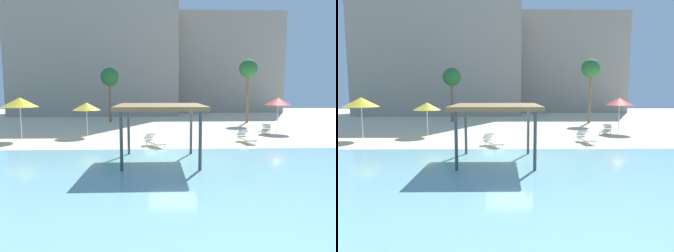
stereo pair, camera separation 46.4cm
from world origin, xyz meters
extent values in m
plane|color=beige|center=(0.00, 0.00, 0.00)|extent=(80.00, 80.00, 0.00)
cube|color=#7AB7C1|center=(0.00, -5.25, 0.02)|extent=(44.00, 13.50, 0.04)
cylinder|color=#42474C|center=(-2.33, 0.24, 1.26)|extent=(0.14, 0.14, 2.52)
cylinder|color=#42474C|center=(0.93, 0.24, 1.26)|extent=(0.14, 0.14, 2.52)
cylinder|color=#42474C|center=(-2.33, -3.02, 1.26)|extent=(0.14, 0.14, 2.52)
cylinder|color=#42474C|center=(0.93, -3.02, 1.26)|extent=(0.14, 0.14, 2.52)
cube|color=olive|center=(-0.70, -1.39, 2.61)|extent=(3.95, 3.95, 0.18)
cylinder|color=silver|center=(-10.08, 5.32, 1.12)|extent=(0.06, 0.06, 2.24)
cone|color=yellow|center=(-10.08, 5.32, 2.56)|extent=(2.36, 2.36, 0.65)
cylinder|color=silver|center=(-6.00, 6.93, 0.95)|extent=(0.06, 0.06, 1.91)
cone|color=yellow|center=(-6.00, 6.93, 2.19)|extent=(2.02, 2.02, 0.56)
cylinder|color=silver|center=(8.86, 8.29, 1.10)|extent=(0.06, 0.06, 2.20)
cone|color=red|center=(8.86, 8.29, 2.49)|extent=(2.08, 2.08, 0.57)
cylinder|color=white|center=(5.24, 2.89, 0.11)|extent=(0.05, 0.05, 0.22)
cylinder|color=white|center=(4.76, 2.84, 0.11)|extent=(0.05, 0.05, 0.22)
cylinder|color=white|center=(5.09, 4.32, 0.11)|extent=(0.05, 0.05, 0.22)
cylinder|color=white|center=(4.62, 4.27, 0.11)|extent=(0.05, 0.05, 0.22)
cube|color=white|center=(4.93, 3.58, 0.27)|extent=(0.78, 1.85, 0.10)
cube|color=white|center=(4.85, 4.32, 0.55)|extent=(0.65, 0.56, 0.40)
cylinder|color=white|center=(7.29, 6.60, 0.11)|extent=(0.05, 0.05, 0.22)
cylinder|color=white|center=(6.89, 6.86, 0.11)|extent=(0.05, 0.05, 0.22)
cylinder|color=white|center=(8.06, 7.82, 0.11)|extent=(0.05, 0.05, 0.22)
cylinder|color=white|center=(7.66, 8.08, 0.11)|extent=(0.05, 0.05, 0.22)
cube|color=white|center=(7.48, 7.34, 0.27)|extent=(1.47, 1.84, 0.10)
cube|color=white|center=(7.87, 7.97, 0.55)|extent=(0.78, 0.75, 0.40)
cylinder|color=white|center=(-0.42, 1.89, 0.11)|extent=(0.05, 0.05, 0.22)
cylinder|color=white|center=(-0.85, 1.67, 0.11)|extent=(0.05, 0.05, 0.22)
cylinder|color=white|center=(-1.06, 3.18, 0.11)|extent=(0.05, 0.05, 0.22)
cylinder|color=white|center=(-1.49, 2.96, 0.11)|extent=(0.05, 0.05, 0.22)
cube|color=white|center=(-0.95, 2.42, 0.27)|extent=(1.34, 1.88, 0.10)
cube|color=white|center=(-1.28, 3.09, 0.55)|extent=(0.76, 0.72, 0.40)
cylinder|color=brown|center=(8.67, 15.71, 2.64)|extent=(0.28, 0.28, 5.29)
sphere|color=#286B33|center=(8.67, 15.71, 5.64)|extent=(1.90, 1.90, 1.90)
cylinder|color=brown|center=(-5.74, 16.53, 2.21)|extent=(0.28, 0.28, 4.41)
sphere|color=#286B33|center=(-5.74, 16.53, 4.76)|extent=(1.90, 1.90, 1.90)
cube|color=#9E9384|center=(-8.96, 28.58, 9.93)|extent=(21.92, 11.10, 19.87)
cube|color=#9E9384|center=(10.09, 35.66, 7.56)|extent=(17.14, 11.77, 15.11)
camera|label=1|loc=(-0.89, -15.06, 3.35)|focal=31.71mm
camera|label=2|loc=(-0.43, -15.07, 3.35)|focal=31.71mm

